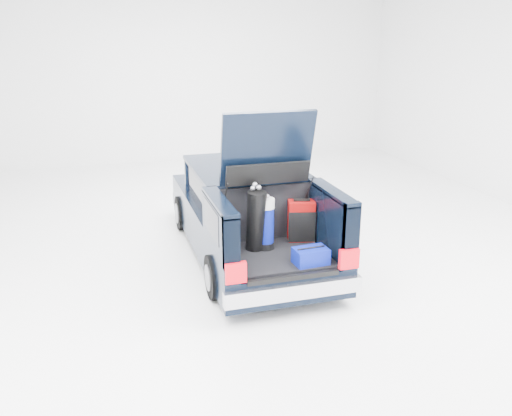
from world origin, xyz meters
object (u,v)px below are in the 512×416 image
object	(u,v)px
red_suitcase	(301,221)
blue_golf_bag	(266,223)
blue_duffel	(311,256)
black_golf_bag	(256,221)
car	(245,213)

from	to	relation	value
red_suitcase	blue_golf_bag	world-z (taller)	blue_golf_bag
red_suitcase	blue_duffel	bearing A→B (deg)	-88.59
red_suitcase	blue_duffel	distance (m)	0.85
red_suitcase	blue_golf_bag	distance (m)	0.61
black_golf_bag	blue_golf_bag	xyz separation A→B (m)	(0.14, 0.01, -0.06)
car	blue_duffel	xyz separation A→B (m)	(0.32, -2.01, 0.03)
car	blue_duffel	world-z (taller)	car
black_golf_bag	blue_golf_bag	bearing A→B (deg)	-4.50
black_golf_bag	blue_duffel	xyz separation A→B (m)	(0.55, -0.65, -0.32)
blue_duffel	car	bearing A→B (deg)	95.24
black_golf_bag	blue_duffel	distance (m)	0.90
blue_duffel	red_suitcase	bearing A→B (deg)	73.82
car	blue_golf_bag	distance (m)	1.38
car	blue_golf_bag	world-z (taller)	car
red_suitcase	black_golf_bag	bearing A→B (deg)	-153.29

